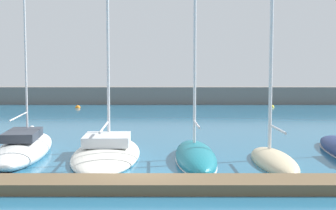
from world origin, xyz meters
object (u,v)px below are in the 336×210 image
at_px(sailboat_white_third, 26,148).
at_px(mooring_buoy_white, 34,129).
at_px(sailboat_ivory_fourth, 109,150).
at_px(mooring_buoy_orange, 80,108).
at_px(sailboat_teal_fifth, 197,155).
at_px(sailboat_sand_sixth, 276,157).
at_px(mooring_buoy_yellow, 274,107).

xyz_separation_m(sailboat_white_third, mooring_buoy_white, (-2.40, 10.40, -0.42)).
xyz_separation_m(sailboat_ivory_fourth, mooring_buoy_orange, (-6.41, 27.30, -0.31)).
relative_size(sailboat_white_third, sailboat_teal_fifth, 0.89).
height_order(sailboat_teal_fifth, sailboat_sand_sixth, sailboat_teal_fifth).
distance_m(sailboat_ivory_fourth, mooring_buoy_orange, 28.05).
distance_m(sailboat_sand_sixth, mooring_buoy_white, 19.69).
distance_m(sailboat_ivory_fourth, sailboat_teal_fifth, 4.81).
distance_m(mooring_buoy_orange, mooring_buoy_white, 16.72).
distance_m(sailboat_teal_fifth, mooring_buoy_white, 16.53).
relative_size(sailboat_white_third, sailboat_ivory_fourth, 0.71).
height_order(sailboat_white_third, mooring_buoy_orange, sailboat_white_third).
bearing_deg(sailboat_white_third, sailboat_sand_sixth, -103.59).
bearing_deg(sailboat_sand_sixth, mooring_buoy_yellow, -13.58).
bearing_deg(mooring_buoy_white, sailboat_ivory_fourth, -57.25).
bearing_deg(sailboat_teal_fifth, mooring_buoy_orange, 19.09).
bearing_deg(mooring_buoy_white, mooring_buoy_yellow, 39.51).
relative_size(sailboat_teal_fifth, mooring_buoy_orange, 28.73).
distance_m(sailboat_white_third, mooring_buoy_orange, 27.19).
bearing_deg(mooring_buoy_yellow, sailboat_ivory_fourth, -117.30).
bearing_deg(sailboat_ivory_fourth, mooring_buoy_white, 31.19).
height_order(sailboat_white_third, mooring_buoy_yellow, sailboat_white_third).
bearing_deg(sailboat_teal_fifth, sailboat_ivory_fourth, 71.77).
height_order(mooring_buoy_orange, mooring_buoy_yellow, mooring_buoy_orange).
height_order(sailboat_teal_fifth, mooring_buoy_white, sailboat_teal_fifth).
distance_m(mooring_buoy_white, mooring_buoy_yellow, 27.69).
relative_size(sailboat_sand_sixth, mooring_buoy_white, 27.23).
relative_size(sailboat_ivory_fourth, mooring_buoy_white, 40.76).
height_order(sailboat_white_third, mooring_buoy_white, sailboat_white_third).
xyz_separation_m(mooring_buoy_white, mooring_buoy_yellow, (21.36, 17.62, 0.00)).
bearing_deg(sailboat_ivory_fourth, mooring_buoy_orange, 11.66).
xyz_separation_m(sailboat_white_third, sailboat_sand_sixth, (12.84, -2.06, -0.11)).
bearing_deg(sailboat_sand_sixth, mooring_buoy_white, 48.67).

